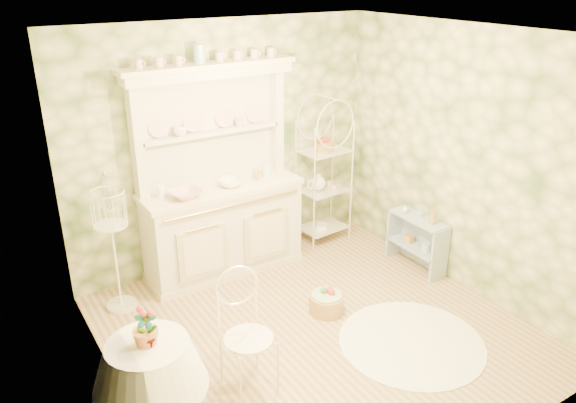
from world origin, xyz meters
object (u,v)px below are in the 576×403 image
side_shelf (417,241)px  birdcage_stand (113,241)px  bakers_rack (324,169)px  round_table (152,389)px  kitchen_dresser (221,174)px  floor_basket (326,302)px  cafe_chair (248,334)px

side_shelf → birdcage_stand: bearing=162.7°
bakers_rack → round_table: bearing=-152.7°
bakers_rack → kitchen_dresser: bearing=176.7°
bakers_rack → floor_basket: bearing=-129.7°
kitchen_dresser → cafe_chair: 2.05m
side_shelf → cafe_chair: bearing=-163.9°
cafe_chair → floor_basket: cafe_chair is taller
kitchen_dresser → round_table: (-1.48, -1.80, -0.84)m
kitchen_dresser → side_shelf: size_ratio=3.08×
round_table → floor_basket: round_table is taller
round_table → floor_basket: 2.02m
floor_basket → side_shelf: bearing=8.1°
round_table → birdcage_stand: size_ratio=0.42×
side_shelf → birdcage_stand: size_ratio=0.50×
kitchen_dresser → side_shelf: (1.86, -1.11, -0.83)m
bakers_rack → side_shelf: size_ratio=2.47×
kitchen_dresser → birdcage_stand: size_ratio=1.55×
kitchen_dresser → floor_basket: kitchen_dresser is taller
kitchen_dresser → bakers_rack: (1.39, 0.05, -0.23)m
kitchen_dresser → round_table: kitchen_dresser is taller
kitchen_dresser → floor_basket: size_ratio=6.64×
round_table → cafe_chair: size_ratio=0.63×
kitchen_dresser → side_shelf: kitchen_dresser is taller
side_shelf → birdcage_stand: birdcage_stand is taller
kitchen_dresser → side_shelf: 2.32m
round_table → cafe_chair: 0.82m
bakers_rack → round_table: bakers_rack is taller
side_shelf → floor_basket: (-1.39, -0.20, -0.21)m
bakers_rack → floor_basket: bakers_rack is taller
bakers_rack → birdcage_stand: size_ratio=1.24×
round_table → bakers_rack: bearing=32.9°
kitchen_dresser → cafe_chair: bearing=-110.4°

